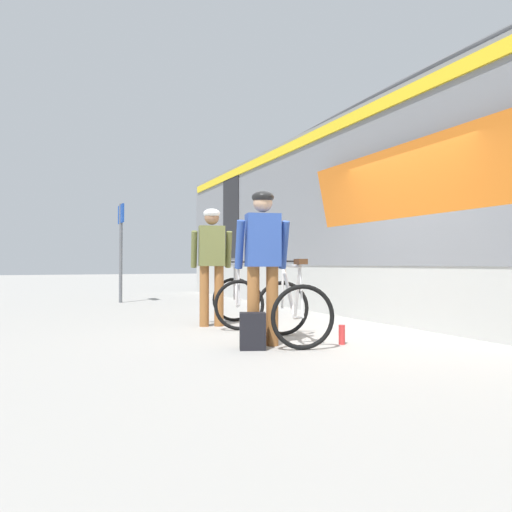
{
  "coord_description": "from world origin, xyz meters",
  "views": [
    {
      "loc": [
        -3.47,
        -5.04,
        0.92
      ],
      "look_at": [
        -0.52,
        1.21,
        1.05
      ],
      "focal_mm": 32.57,
      "sensor_mm": 36.0,
      "label": 1
    }
  ],
  "objects_px": {
    "cyclist_far_in_blue": "(263,253)",
    "bicycle_far_white": "(292,308)",
    "platform_sign_post": "(121,236)",
    "water_bottle_near_the_bikes": "(342,335)",
    "train_car": "(509,195)",
    "backpack_on_platform": "(253,331)",
    "bicycle_near_silver": "(237,299)",
    "cyclist_near_in_olive": "(212,256)"
  },
  "relations": [
    {
      "from": "cyclist_near_in_olive",
      "to": "bicycle_near_silver",
      "type": "xyz_separation_m",
      "value": [
        0.36,
        -0.1,
        -0.65
      ]
    },
    {
      "from": "cyclist_far_in_blue",
      "to": "water_bottle_near_the_bikes",
      "type": "distance_m",
      "value": 1.32
    },
    {
      "from": "bicycle_far_white",
      "to": "backpack_on_platform",
      "type": "xyz_separation_m",
      "value": [
        -0.62,
        -0.23,
        -0.2
      ]
    },
    {
      "from": "train_car",
      "to": "water_bottle_near_the_bikes",
      "type": "relative_size",
      "value": 93.05
    },
    {
      "from": "cyclist_far_in_blue",
      "to": "platform_sign_post",
      "type": "xyz_separation_m",
      "value": [
        -0.5,
        6.82,
        0.57
      ]
    },
    {
      "from": "cyclist_far_in_blue",
      "to": "water_bottle_near_the_bikes",
      "type": "height_order",
      "value": "cyclist_far_in_blue"
    },
    {
      "from": "cyclist_far_in_blue",
      "to": "platform_sign_post",
      "type": "relative_size",
      "value": 0.73
    },
    {
      "from": "bicycle_far_white",
      "to": "backpack_on_platform",
      "type": "relative_size",
      "value": 3.06
    },
    {
      "from": "bicycle_near_silver",
      "to": "cyclist_near_in_olive",
      "type": "bearing_deg",
      "value": 164.44
    },
    {
      "from": "cyclist_near_in_olive",
      "to": "cyclist_far_in_blue",
      "type": "xyz_separation_m",
      "value": [
        -0.04,
        -1.83,
        0.0
      ]
    },
    {
      "from": "backpack_on_platform",
      "to": "bicycle_far_white",
      "type": "bearing_deg",
      "value": 41.61
    },
    {
      "from": "train_car",
      "to": "platform_sign_post",
      "type": "distance_m",
      "value": 8.3
    },
    {
      "from": "train_car",
      "to": "bicycle_near_silver",
      "type": "height_order",
      "value": "train_car"
    },
    {
      "from": "cyclist_far_in_blue",
      "to": "bicycle_far_white",
      "type": "distance_m",
      "value": 0.78
    },
    {
      "from": "train_car",
      "to": "water_bottle_near_the_bikes",
      "type": "distance_m",
      "value": 3.67
    },
    {
      "from": "train_car",
      "to": "cyclist_far_in_blue",
      "type": "bearing_deg",
      "value": 178.29
    },
    {
      "from": "water_bottle_near_the_bikes",
      "to": "platform_sign_post",
      "type": "xyz_separation_m",
      "value": [
        -1.37,
        7.13,
        1.51
      ]
    },
    {
      "from": "train_car",
      "to": "platform_sign_post",
      "type": "height_order",
      "value": "train_car"
    },
    {
      "from": "cyclist_near_in_olive",
      "to": "bicycle_far_white",
      "type": "relative_size",
      "value": 1.44
    },
    {
      "from": "platform_sign_post",
      "to": "train_car",
      "type": "bearing_deg",
      "value": -56.87
    },
    {
      "from": "bicycle_far_white",
      "to": "water_bottle_near_the_bikes",
      "type": "relative_size",
      "value": 5.45
    },
    {
      "from": "backpack_on_platform",
      "to": "water_bottle_near_the_bikes",
      "type": "height_order",
      "value": "backpack_on_platform"
    },
    {
      "from": "bicycle_near_silver",
      "to": "platform_sign_post",
      "type": "distance_m",
      "value": 5.32
    },
    {
      "from": "train_car",
      "to": "bicycle_far_white",
      "type": "bearing_deg",
      "value": 176.98
    },
    {
      "from": "cyclist_near_in_olive",
      "to": "platform_sign_post",
      "type": "distance_m",
      "value": 5.05
    },
    {
      "from": "cyclist_near_in_olive",
      "to": "platform_sign_post",
      "type": "height_order",
      "value": "platform_sign_post"
    },
    {
      "from": "cyclist_far_in_blue",
      "to": "water_bottle_near_the_bikes",
      "type": "bearing_deg",
      "value": -19.27
    },
    {
      "from": "bicycle_far_white",
      "to": "platform_sign_post",
      "type": "relative_size",
      "value": 0.51
    },
    {
      "from": "backpack_on_platform",
      "to": "platform_sign_post",
      "type": "height_order",
      "value": "platform_sign_post"
    },
    {
      "from": "bicycle_far_white",
      "to": "backpack_on_platform",
      "type": "bearing_deg",
      "value": -159.83
    },
    {
      "from": "bicycle_near_silver",
      "to": "water_bottle_near_the_bikes",
      "type": "xyz_separation_m",
      "value": [
        0.46,
        -2.03,
        -0.29
      ]
    },
    {
      "from": "platform_sign_post",
      "to": "bicycle_far_white",
      "type": "bearing_deg",
      "value": -82.29
    },
    {
      "from": "train_car",
      "to": "cyclist_near_in_olive",
      "type": "relative_size",
      "value": 11.85
    },
    {
      "from": "train_car",
      "to": "platform_sign_post",
      "type": "bearing_deg",
      "value": 123.13
    },
    {
      "from": "train_car",
      "to": "cyclist_far_in_blue",
      "type": "height_order",
      "value": "train_car"
    },
    {
      "from": "train_car",
      "to": "backpack_on_platform",
      "type": "relative_size",
      "value": 52.21
    },
    {
      "from": "cyclist_far_in_blue",
      "to": "water_bottle_near_the_bikes",
      "type": "xyz_separation_m",
      "value": [
        0.87,
        -0.3,
        -0.94
      ]
    },
    {
      "from": "bicycle_far_white",
      "to": "platform_sign_post",
      "type": "height_order",
      "value": "platform_sign_post"
    },
    {
      "from": "cyclist_far_in_blue",
      "to": "water_bottle_near_the_bikes",
      "type": "relative_size",
      "value": 7.85
    },
    {
      "from": "platform_sign_post",
      "to": "cyclist_far_in_blue",
      "type": "bearing_deg",
      "value": -85.84
    },
    {
      "from": "train_car",
      "to": "cyclist_near_in_olive",
      "type": "bearing_deg",
      "value": 153.96
    },
    {
      "from": "cyclist_near_in_olive",
      "to": "cyclist_far_in_blue",
      "type": "bearing_deg",
      "value": -91.33
    }
  ]
}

